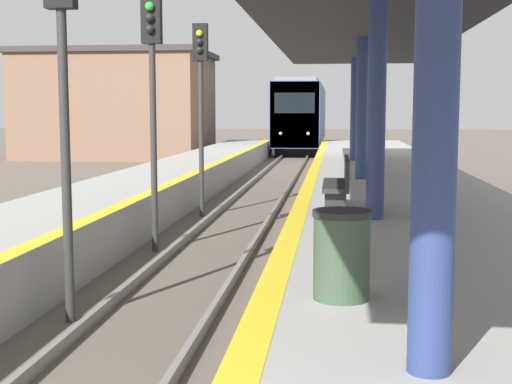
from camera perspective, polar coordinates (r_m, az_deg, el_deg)
The scene contains 8 objects.
train at distance 49.31m, azimuth 3.77°, elevation 6.12°, with size 2.76×20.31×4.50m.
signal_near at distance 9.07m, azimuth -15.25°, elevation 10.51°, with size 0.36×0.31×4.77m.
signal_mid at distance 13.41m, azimuth -8.30°, elevation 9.32°, with size 0.36×0.31×4.77m.
signal_far at distance 17.83m, azimuth -4.45°, elevation 8.66°, with size 0.36×0.31×4.77m.
station_canopy at distance 15.01m, azimuth 9.02°, elevation 13.46°, with size 4.65×27.19×3.75m.
trash_bin at distance 6.64m, azimuth 6.86°, elevation -4.98°, with size 0.55×0.55×0.83m.
bench at distance 12.49m, azimuth 6.70°, elevation 0.79°, with size 0.44×1.92×0.92m.
station_building at distance 41.34m, azimuth -10.97°, elevation 6.90°, with size 10.38×7.94×5.95m.
Camera 1 is at (2.27, -2.06, 2.66)m, focal length 50.00 mm.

